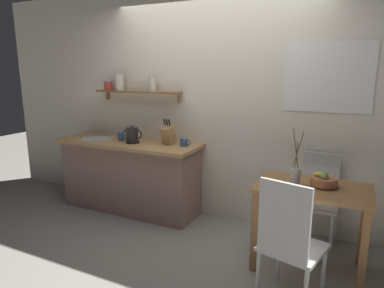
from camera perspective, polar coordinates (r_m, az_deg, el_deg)
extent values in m
plane|color=gray|center=(3.79, -0.30, -15.08)|extent=(14.00, 14.00, 0.00)
cube|color=silver|center=(3.90, 6.58, 6.47)|extent=(6.80, 0.10, 2.70)
cube|color=white|center=(3.62, 21.94, 10.34)|extent=(0.82, 0.01, 0.68)
cube|color=silver|center=(3.62, 21.94, 10.34)|extent=(0.76, 0.01, 0.62)
cube|color=gray|center=(4.36, -10.33, -5.45)|extent=(1.74, 0.52, 0.85)
cube|color=tan|center=(4.23, -10.72, 0.21)|extent=(1.83, 0.63, 0.04)
cylinder|color=#B7BABF|center=(4.51, -15.69, 0.90)|extent=(0.38, 0.38, 0.01)
cube|color=brown|center=(4.28, -9.08, 8.65)|extent=(1.16, 0.18, 0.02)
cube|color=#99754C|center=(4.67, -13.91, 8.00)|extent=(0.02, 0.06, 0.12)
cube|color=#99754C|center=(4.08, -2.19, 7.75)|extent=(0.02, 0.06, 0.12)
cylinder|color=#BC4238|center=(4.55, -13.86, 9.49)|extent=(0.10, 0.10, 0.11)
cylinder|color=silver|center=(4.55, -13.90, 10.23)|extent=(0.11, 0.11, 0.01)
cylinder|color=beige|center=(4.44, -12.08, 10.02)|extent=(0.11, 0.11, 0.19)
cylinder|color=silver|center=(4.44, -12.13, 11.31)|extent=(0.12, 0.12, 0.01)
cylinder|color=beige|center=(4.16, -6.65, 9.97)|extent=(0.08, 0.08, 0.17)
cylinder|color=silver|center=(4.15, -6.68, 11.24)|extent=(0.09, 0.09, 0.01)
cube|color=#9E6B3D|center=(3.12, 19.61, -6.96)|extent=(0.95, 0.61, 0.03)
cube|color=#9E6B3D|center=(3.10, 10.44, -14.27)|extent=(0.06, 0.06, 0.74)
cube|color=#9E6B3D|center=(3.02, 26.80, -16.21)|extent=(0.06, 0.06, 0.74)
cube|color=#9E6B3D|center=(3.55, 12.73, -10.78)|extent=(0.06, 0.06, 0.74)
cube|color=#9E6B3D|center=(3.48, 26.75, -12.32)|extent=(0.06, 0.06, 0.74)
cube|color=silver|center=(2.76, 16.54, -16.28)|extent=(0.51, 0.51, 0.03)
cube|color=silver|center=(2.48, 15.12, -12.28)|extent=(0.37, 0.12, 0.55)
cylinder|color=silver|center=(2.97, 21.16, -19.53)|extent=(0.03, 0.03, 0.43)
cylinder|color=silver|center=(3.08, 14.38, -17.83)|extent=(0.03, 0.03, 0.43)
cylinder|color=silver|center=(2.81, 10.99, -20.96)|extent=(0.03, 0.03, 0.43)
cube|color=silver|center=(3.60, 20.07, -9.42)|extent=(0.42, 0.43, 0.03)
cube|color=silver|center=(3.71, 20.74, -4.85)|extent=(0.36, 0.04, 0.46)
cylinder|color=silver|center=(3.55, 16.53, -13.62)|extent=(0.03, 0.03, 0.44)
cylinder|color=silver|center=(3.52, 22.27, -14.33)|extent=(0.03, 0.03, 0.44)
cylinder|color=silver|center=(3.88, 17.57, -11.39)|extent=(0.03, 0.03, 0.44)
cylinder|color=silver|center=(3.85, 22.78, -12.00)|extent=(0.03, 0.03, 0.44)
cylinder|color=#BC704C|center=(3.14, 21.18, -6.52)|extent=(0.10, 0.10, 0.01)
cylinder|color=#BC704C|center=(3.13, 21.24, -5.82)|extent=(0.23, 0.23, 0.07)
ellipsoid|color=yellow|center=(3.11, 20.80, -4.82)|extent=(0.13, 0.07, 0.04)
sphere|color=#8EA84C|center=(3.08, 21.28, -4.94)|extent=(0.07, 0.07, 0.07)
cylinder|color=#B7B2A8|center=(3.07, 16.90, -5.29)|extent=(0.09, 0.09, 0.15)
cylinder|color=brown|center=(3.00, 17.01, -0.74)|extent=(0.07, 0.02, 0.35)
cylinder|color=brown|center=(3.01, 17.14, -1.87)|extent=(0.01, 0.01, 0.23)
cylinder|color=brown|center=(3.00, 17.40, -0.92)|extent=(0.08, 0.01, 0.33)
cylinder|color=black|center=(4.12, -9.95, 0.32)|extent=(0.16, 0.16, 0.02)
cylinder|color=#232326|center=(4.10, -10.00, 1.61)|extent=(0.14, 0.14, 0.17)
sphere|color=black|center=(4.09, -10.05, 2.95)|extent=(0.02, 0.02, 0.02)
cone|color=#232326|center=(4.15, -11.00, 2.16)|extent=(0.04, 0.04, 0.04)
torus|color=black|center=(4.06, -9.09, 1.64)|extent=(0.11, 0.02, 0.11)
cube|color=tan|center=(3.98, -3.99, 1.60)|extent=(0.11, 0.19, 0.23)
cylinder|color=black|center=(3.95, -4.63, 3.70)|extent=(0.02, 0.04, 0.08)
cylinder|color=black|center=(3.93, -4.22, 3.67)|extent=(0.02, 0.04, 0.08)
cylinder|color=black|center=(3.91, -3.82, 3.64)|extent=(0.02, 0.04, 0.08)
cylinder|color=#3D5B89|center=(4.29, -11.80, 1.32)|extent=(0.08, 0.08, 0.11)
torus|color=#3D5B89|center=(4.26, -11.28, 1.30)|extent=(0.07, 0.01, 0.07)
cylinder|color=#3D5B89|center=(3.88, -1.37, 0.33)|extent=(0.09, 0.09, 0.09)
torus|color=#3D5B89|center=(3.86, -0.66, 0.29)|extent=(0.07, 0.01, 0.07)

